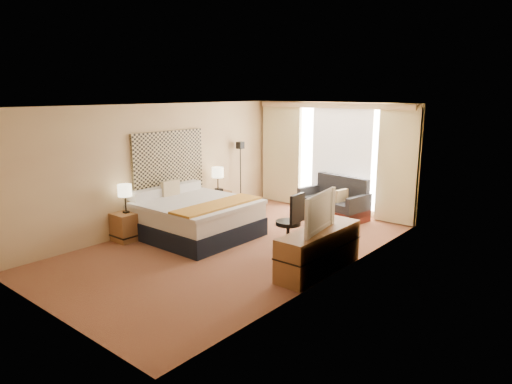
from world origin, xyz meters
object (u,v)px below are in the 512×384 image
Objects in this scene: nightstand_right at (218,203)px; television at (314,211)px; loveseat at (334,204)px; floor_lamp at (240,161)px; lamp_left at (125,191)px; bed at (195,217)px; desk_chair at (291,225)px; media_dresser at (319,250)px; lamp_right at (218,173)px; nightstand_left at (127,226)px.

nightstand_right is 4.03m from television.
loveseat is 2.53m from floor_lamp.
bed is at bearing 52.66° from lamp_left.
desk_chair is 1.00× the size of television.
lamp_right is (-3.68, 1.45, 0.64)m from media_dresser.
nightstand_left is at bearing -90.00° from nightstand_right.
loveseat reaches higher than media_dresser.
floor_lamp reaches higher than lamp_right.
lamp_left is at bearing -163.96° from media_dresser.
media_dresser is 3.90m from lamp_left.
bed is 1.77m from lamp_right.
nightstand_left is 2.50m from nightstand_right.
lamp_left is at bearing -127.34° from bed.
nightstand_left is 0.71m from lamp_left.
lamp_right is 3.94m from television.
loveseat is 3.42m from television.
nightstand_right is 0.98× the size of lamp_left.
floor_lamp is 2.93× the size of lamp_left.
television is (0.86, -0.60, 0.53)m from desk_chair.
floor_lamp is at bearing 90.51° from nightstand_left.
lamp_left reaches higher than bed.
television is (3.64, 0.96, 0.02)m from lamp_left.
media_dresser reaches higher than nightstand_left.
floor_lamp reaches higher than loveseat.
bed is at bearing -70.04° from floor_lamp.
bed reaches higher than media_dresser.
lamp_right reaches higher than bed.
television is at bearing -1.83° from bed.
media_dresser is 3.28m from loveseat.
media_dresser is at bearing -31.66° from floor_lamp.
television is at bearing 14.58° from nightstand_left.
loveseat is (1.46, 2.96, -0.07)m from bed.
bed is 3.73× the size of lamp_right.
nightstand_right is 2.61m from lamp_left.
floor_lamp is 3.42m from desk_chair.
bed is 2.00× the size of television.
floor_lamp is 1.53× the size of television.
media_dresser is 4.46m from floor_lamp.
desk_chair reaches higher than nightstand_left.
lamp_left is at bearing -153.23° from desk_chair.
television reaches higher than desk_chair.
bed is at bearing 79.26° from television.
loveseat is at bearing 115.89° from media_dresser.
bed is 2.58m from floor_lamp.
lamp_right is at bearing 118.33° from bed.
media_dresser is at bearing -35.39° from television.
bed is 1.45m from lamp_left.
nightstand_left is 0.96× the size of lamp_right.
nightstand_left is 3.46m from floor_lamp.
desk_chair is (-0.91, 0.49, 0.13)m from media_dresser.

